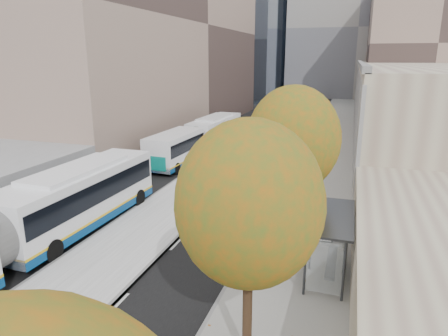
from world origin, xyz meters
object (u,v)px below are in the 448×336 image
at_px(bus_far, 200,137).
at_px(distant_car, 236,127).
at_px(bus_near, 16,228).
at_px(bus_shelter, 334,226).

bearing_deg(bus_far, distant_car, 91.86).
bearing_deg(bus_near, bus_far, 91.30).
xyz_separation_m(bus_shelter, bus_far, (-13.10, 19.00, -0.64)).
distance_m(bus_shelter, bus_far, 23.09).
relative_size(bus_far, distant_car, 4.77).
distance_m(bus_far, distant_car, 11.65).
relative_size(bus_shelter, bus_near, 0.23).
height_order(bus_shelter, bus_near, bus_near).
height_order(bus_near, bus_far, bus_near).
bearing_deg(bus_shelter, distant_car, 112.94).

